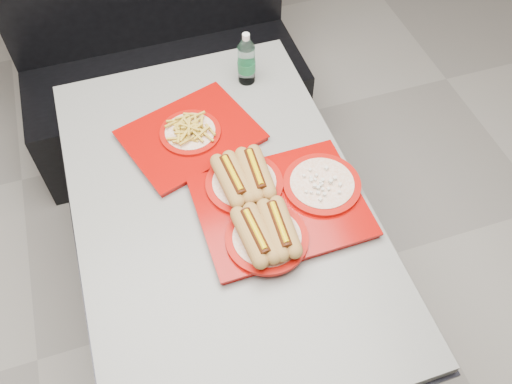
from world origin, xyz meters
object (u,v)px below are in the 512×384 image
object	(u,v)px
booth_bench	(162,67)
tray_far	(190,133)
diner_table	(222,230)
tray_near	(274,203)
water_bottle	(246,61)

from	to	relation	value
booth_bench	tray_far	size ratio (longest dim) A/B	2.64
diner_table	tray_far	xyz separation A→B (m)	(-0.02, 0.29, 0.19)
tray_near	water_bottle	xyz separation A→B (m)	(0.10, 0.60, 0.05)
booth_bench	tray_far	world-z (taller)	booth_bench
booth_bench	tray_near	xyz separation A→B (m)	(0.15, -1.18, 0.39)
tray_near	diner_table	bearing A→B (deg)	150.78
tray_far	water_bottle	size ratio (longest dim) A/B	2.43
diner_table	water_bottle	size ratio (longest dim) A/B	6.76
tray_near	booth_bench	bearing A→B (deg)	97.37
tray_near	water_bottle	distance (m)	0.61
diner_table	tray_far	distance (m)	0.35
booth_bench	tray_far	bearing A→B (deg)	-91.40
water_bottle	tray_far	bearing A→B (deg)	-140.69
booth_bench	tray_far	distance (m)	0.89
diner_table	booth_bench	size ratio (longest dim) A/B	1.05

